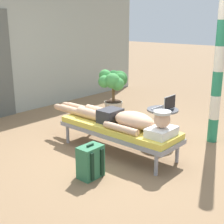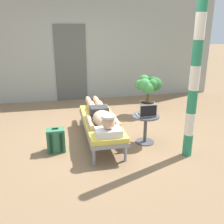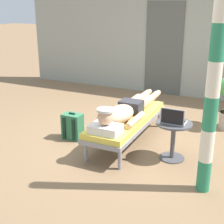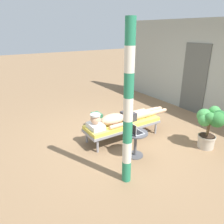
{
  "view_description": "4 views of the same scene",
  "coord_description": "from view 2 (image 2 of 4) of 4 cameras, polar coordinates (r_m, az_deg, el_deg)",
  "views": [
    {
      "loc": [
        -3.16,
        -2.83,
        1.83
      ],
      "look_at": [
        0.18,
        0.1,
        0.54
      ],
      "focal_mm": 50.75,
      "sensor_mm": 36.0,
      "label": 1
    },
    {
      "loc": [
        -0.63,
        -4.41,
        2.07
      ],
      "look_at": [
        0.26,
        -0.25,
        0.6
      ],
      "focal_mm": 41.54,
      "sensor_mm": 36.0,
      "label": 2
    },
    {
      "loc": [
        1.82,
        -4.25,
        2.04
      ],
      "look_at": [
        -0.13,
        -0.16,
        0.47
      ],
      "focal_mm": 51.58,
      "sensor_mm": 36.0,
      "label": 3
    },
    {
      "loc": [
        3.82,
        -2.79,
        2.42
      ],
      "look_at": [
        -0.15,
        -0.25,
        0.61
      ],
      "focal_mm": 34.77,
      "sensor_mm": 36.0,
      "label": 4
    }
  ],
  "objects": [
    {
      "name": "person_reclining",
      "position": [
        4.6,
        -2.45,
        -0.66
      ],
      "size": [
        0.53,
        2.17,
        0.33
      ],
      "color": "white",
      "rests_on": "lounge_chair"
    },
    {
      "name": "house_door_panel",
      "position": [
        7.22,
        -9.04,
        10.48
      ],
      "size": [
        0.84,
        0.03,
        2.04
      ],
      "primitive_type": "cube",
      "color": "#545651",
      "rests_on": "ground"
    },
    {
      "name": "lounge_chair",
      "position": [
        4.7,
        -2.51,
        -2.49
      ],
      "size": [
        0.6,
        1.83,
        0.42
      ],
      "color": "gray",
      "rests_on": "ground"
    },
    {
      "name": "potted_plant",
      "position": [
        6.13,
        8.01,
        4.95
      ],
      "size": [
        0.61,
        0.57,
        0.91
      ],
      "color": "#BFB29E",
      "rests_on": "ground"
    },
    {
      "name": "laptop",
      "position": [
        4.54,
        7.7,
        -0.24
      ],
      "size": [
        0.31,
        0.24,
        0.23
      ],
      "color": "#A5A8AD",
      "rests_on": "side_table"
    },
    {
      "name": "ground_plane",
      "position": [
        4.92,
        -3.63,
        -5.87
      ],
      "size": [
        40.0,
        40.0,
        0.0
      ],
      "primitive_type": "plane",
      "color": "#846647"
    },
    {
      "name": "backpack",
      "position": [
        4.49,
        -12.22,
        -6.09
      ],
      "size": [
        0.3,
        0.26,
        0.42
      ],
      "color": "#33724C",
      "rests_on": "ground"
    },
    {
      "name": "porch_post",
      "position": [
        4.09,
        17.72,
        7.16
      ],
      "size": [
        0.15,
        0.15,
        2.58
      ],
      "color": "#267F59",
      "rests_on": "ground"
    },
    {
      "name": "side_table",
      "position": [
        4.67,
        7.37,
        -2.65
      ],
      "size": [
        0.48,
        0.48,
        0.52
      ],
      "color": "#4C4C51",
      "rests_on": "ground"
    },
    {
      "name": "house_wall_back",
      "position": [
        7.32,
        -6.64,
        13.3
      ],
      "size": [
        7.6,
        0.2,
        2.7
      ],
      "primitive_type": "cube",
      "color": "#999E93",
      "rests_on": "ground"
    }
  ]
}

